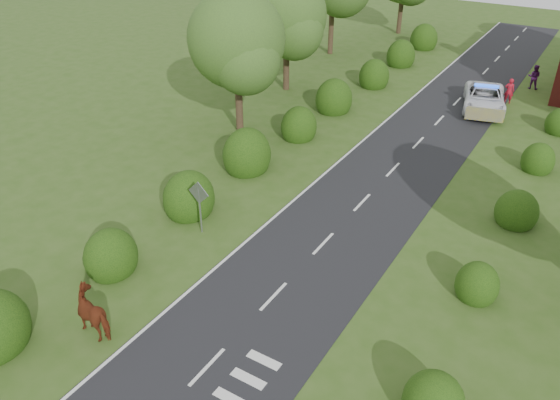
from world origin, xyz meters
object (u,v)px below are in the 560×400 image
Objects in this scene: road_sign at (199,200)px; pedestrian_red at (509,91)px; cow at (97,314)px; police_van at (484,98)px; pedestrian_purple at (534,77)px.

road_sign reaches higher than pedestrian_red.
police_van is at bearing 168.77° from cow.
pedestrian_red is (7.99, 23.57, -0.78)m from road_sign.
road_sign is 6.71m from cow.
pedestrian_purple is (0.90, 4.01, 0.02)m from pedestrian_red.
police_van is at bearing 72.30° from road_sign.
pedestrian_purple is at bearing 57.02° from police_van.
pedestrian_purple is at bearing 72.14° from road_sign.
road_sign reaches higher than police_van.
pedestrian_red is at bearing 74.31° from pedestrian_purple.
road_sign is at bearing -122.24° from police_van.
pedestrian_purple is at bearing 167.63° from cow.
cow is 35.12m from pedestrian_purple.
road_sign is 1.42× the size of pedestrian_purple.
pedestrian_purple reaches higher than police_van.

